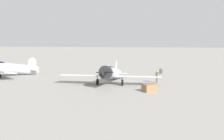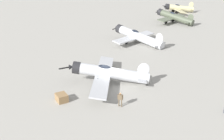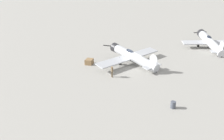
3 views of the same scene
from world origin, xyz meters
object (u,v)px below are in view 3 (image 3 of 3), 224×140
at_px(airplane_foreground, 132,56).
at_px(airplane_mid_apron, 210,42).
at_px(fuel_drum, 173,105).
at_px(ground_crew_mechanic, 112,71).
at_px(equipment_crate, 89,62).

xyz_separation_m(airplane_foreground, airplane_mid_apron, (-4.24, -18.16, 0.02)).
xyz_separation_m(airplane_mid_apron, fuel_drum, (-8.51, 24.84, -1.02)).
height_order(airplane_mid_apron, ground_crew_mechanic, airplane_mid_apron).
xyz_separation_m(equipment_crate, fuel_drum, (-17.54, 1.51, -0.03)).
relative_size(airplane_mid_apron, equipment_crate, 5.50).
bearing_deg(equipment_crate, airplane_mid_apron, -111.14).
xyz_separation_m(ground_crew_mechanic, equipment_crate, (6.56, -0.80, -0.57)).
bearing_deg(equipment_crate, ground_crew_mechanic, 173.08).
distance_m(ground_crew_mechanic, fuel_drum, 11.01).
distance_m(airplane_mid_apron, fuel_drum, 26.28).
height_order(ground_crew_mechanic, equipment_crate, ground_crew_mechanic).
bearing_deg(airplane_foreground, airplane_mid_apron, -103.09).
distance_m(airplane_foreground, equipment_crate, 7.11).
relative_size(airplane_foreground, airplane_mid_apron, 1.31).
xyz_separation_m(airplane_mid_apron, ground_crew_mechanic, (2.46, 24.13, -0.42)).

